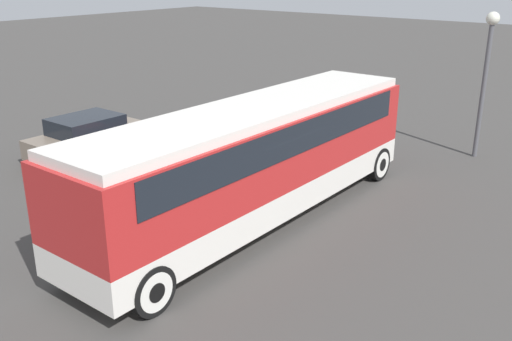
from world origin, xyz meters
The scene contains 5 objects.
ground_plane centered at (0.00, 0.00, 0.00)m, with size 120.00×120.00×0.00m, color #423F3D.
tour_bus centered at (0.10, 0.00, 1.88)m, with size 11.26×2.55×3.11m.
parked_car_near centered at (2.78, 4.86, 0.72)m, with size 4.15×1.95×1.45m.
parked_car_mid centered at (0.57, 7.85, 0.74)m, with size 4.30×1.97×1.49m.
lamp_post centered at (9.03, -2.74, 3.32)m, with size 0.44×0.44×4.97m.
Camera 1 is at (-10.82, -8.55, 6.37)m, focal length 40.00 mm.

